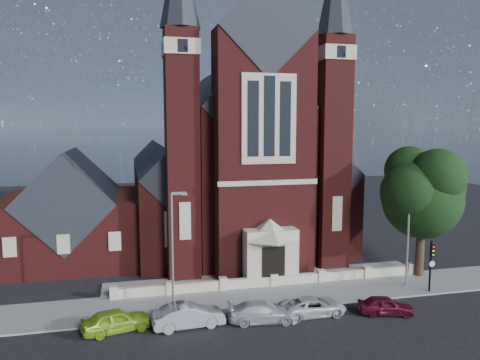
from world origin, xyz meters
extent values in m
plane|color=black|center=(0.00, 15.00, 0.00)|extent=(120.00, 120.00, 0.00)
cube|color=slate|center=(0.00, 4.50, 0.00)|extent=(60.00, 5.00, 0.12)
cube|color=slate|center=(0.00, 8.50, 0.00)|extent=(26.00, 3.00, 0.14)
cube|color=#BAAD94|center=(0.00, 6.50, 0.00)|extent=(24.00, 0.40, 0.90)
cube|color=#531816|center=(0.00, 25.00, 7.00)|extent=(10.00, 30.00, 14.00)
cube|color=black|center=(0.00, 25.00, 14.00)|extent=(10.00, 30.20, 10.00)
cube|color=#531816|center=(-7.50, 24.00, 4.00)|extent=(5.00, 26.00, 8.00)
cube|color=#531816|center=(7.50, 24.00, 4.00)|extent=(5.00, 26.00, 8.00)
cube|color=black|center=(-7.50, 24.00, 8.00)|extent=(5.01, 26.20, 5.01)
cube|color=black|center=(7.50, 24.00, 8.00)|extent=(5.01, 26.20, 5.01)
cube|color=#531816|center=(0.00, 9.50, 10.00)|extent=(8.00, 3.00, 20.00)
cube|color=black|center=(0.00, 9.50, 20.00)|extent=(8.00, 3.20, 8.00)
cube|color=#BAAD94|center=(0.00, 7.95, 13.00)|extent=(4.40, 0.15, 7.00)
cube|color=black|center=(0.00, 7.88, 13.20)|extent=(0.90, 0.08, 6.20)
cube|color=#BAAD94|center=(0.00, 7.50, 2.20)|extent=(4.20, 2.00, 4.40)
cube|color=black|center=(0.00, 6.45, 1.60)|extent=(1.80, 0.12, 3.20)
cone|color=#BAAD94|center=(0.00, 7.50, 4.40)|extent=(4.60, 4.60, 1.60)
cube|color=#531816|center=(-6.50, 10.50, 10.00)|extent=(2.60, 2.60, 20.00)
cube|color=#BAAD94|center=(-6.50, 10.50, 18.50)|extent=(2.80, 2.80, 1.20)
cube|color=#531816|center=(6.50, 10.50, 10.00)|extent=(2.60, 2.60, 20.00)
cube|color=#BAAD94|center=(6.50, 10.50, 18.50)|extent=(2.80, 2.80, 1.20)
cube|color=#531816|center=(-16.00, 18.00, 3.00)|extent=(12.00, 12.00, 6.00)
cube|color=black|center=(-16.00, 18.00, 6.00)|extent=(8.49, 12.20, 8.49)
cylinder|color=black|center=(12.50, 6.00, 2.50)|extent=(0.70, 0.70, 5.00)
sphere|color=black|center=(12.50, 6.00, 6.50)|extent=(6.40, 6.40, 6.40)
sphere|color=black|center=(12.90, 4.80, 8.50)|extent=(4.40, 4.40, 4.40)
cylinder|color=gray|center=(-8.00, 4.00, 4.00)|extent=(0.16, 0.16, 8.00)
cube|color=gray|center=(-7.50, 4.00, 8.00)|extent=(1.00, 0.15, 0.18)
cube|color=gray|center=(-7.10, 4.00, 7.92)|extent=(0.35, 0.22, 0.12)
cylinder|color=gray|center=(10.00, 4.00, 4.00)|extent=(0.16, 0.16, 8.00)
cube|color=gray|center=(10.50, 4.00, 8.00)|extent=(1.00, 0.15, 0.18)
cube|color=gray|center=(10.90, 4.00, 7.92)|extent=(0.35, 0.22, 0.12)
cylinder|color=black|center=(11.00, 2.50, 2.00)|extent=(0.14, 0.14, 4.00)
cube|color=black|center=(11.00, 2.35, 3.30)|extent=(0.28, 0.22, 0.90)
sphere|color=red|center=(11.00, 2.22, 3.60)|extent=(0.14, 0.14, 0.14)
sphere|color=#CC8C0C|center=(11.00, 2.22, 3.30)|extent=(0.14, 0.14, 0.14)
sphere|color=#0C9919|center=(11.00, 2.22, 3.00)|extent=(0.14, 0.14, 0.14)
imported|color=#8EBA25|center=(-11.72, 1.19, 0.71)|extent=(4.45, 2.65, 1.42)
imported|color=#94979B|center=(-7.36, 0.79, 0.74)|extent=(4.62, 1.95, 1.48)
imported|color=#B7BBBF|center=(-2.64, 0.45, 0.65)|extent=(4.65, 2.40, 1.29)
imported|color=silver|center=(0.93, 0.69, 0.61)|extent=(4.43, 2.10, 1.22)
imported|color=#510D1D|center=(5.66, -0.33, 0.62)|extent=(3.88, 2.38, 1.23)
camera|label=1|loc=(-10.73, -27.11, 12.65)|focal=35.00mm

